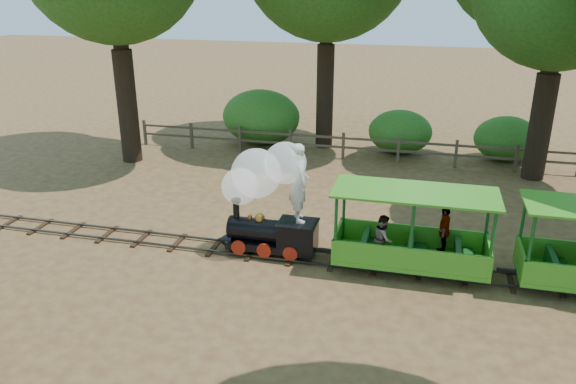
# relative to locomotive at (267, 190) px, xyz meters

# --- Properties ---
(ground) EXTENTS (90.00, 90.00, 0.00)m
(ground) POSITION_rel_locomotive_xyz_m (1.63, -0.08, -1.65)
(ground) COLOR olive
(ground) RESTS_ON ground
(track) EXTENTS (22.00, 1.00, 0.10)m
(track) POSITION_rel_locomotive_xyz_m (1.63, -0.08, -1.58)
(track) COLOR #3F3D3A
(track) RESTS_ON ground
(locomotive) EXTENTS (2.51, 1.18, 2.89)m
(locomotive) POSITION_rel_locomotive_xyz_m (0.00, 0.00, 0.00)
(locomotive) COLOR black
(locomotive) RESTS_ON ground
(carriage_front) EXTENTS (3.59, 1.47, 1.86)m
(carriage_front) POSITION_rel_locomotive_xyz_m (3.41, -0.09, -0.88)
(carriage_front) COLOR green
(carriage_front) RESTS_ON track
(fence) EXTENTS (18.10, 0.10, 1.00)m
(fence) POSITION_rel_locomotive_xyz_m (1.63, 7.92, -1.07)
(fence) COLOR brown
(fence) RESTS_ON ground
(shrub_west) EXTENTS (2.69, 2.07, 1.86)m
(shrub_west) POSITION_rel_locomotive_xyz_m (-2.78, 9.22, -0.72)
(shrub_west) COLOR #2D6B1E
(shrub_west) RESTS_ON ground
(shrub_mid_w) EXTENTS (3.13, 2.41, 2.17)m
(shrub_mid_w) POSITION_rel_locomotive_xyz_m (-2.90, 9.22, -0.56)
(shrub_mid_w) COLOR #2D6B1E
(shrub_mid_w) RESTS_ON ground
(shrub_mid_e) EXTENTS (2.39, 1.84, 1.65)m
(shrub_mid_e) POSITION_rel_locomotive_xyz_m (2.59, 9.22, -0.82)
(shrub_mid_e) COLOR #2D6B1E
(shrub_mid_e) RESTS_ON ground
(shrub_east) EXTENTS (2.36, 1.82, 1.64)m
(shrub_east) POSITION_rel_locomotive_xyz_m (6.43, 9.22, -0.83)
(shrub_east) COLOR #2D6B1E
(shrub_east) RESTS_ON ground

